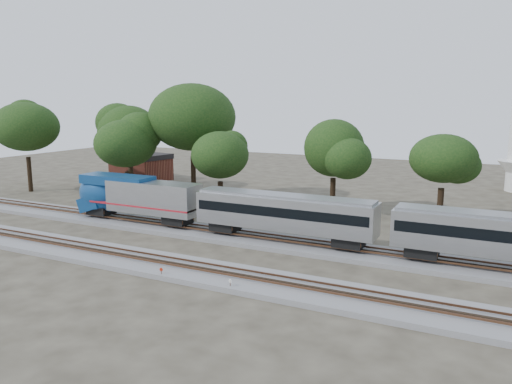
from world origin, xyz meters
TOP-DOWN VIEW (x-y plane):
  - ground at (0.00, 0.00)m, footprint 160.00×160.00m
  - track_far at (0.00, 6.00)m, footprint 160.00×5.00m
  - track_near at (0.00, -4.00)m, footprint 160.00×5.00m
  - train at (25.95, 6.00)m, footprint 88.02×3.03m
  - switch_stand_red at (2.91, -6.15)m, footprint 0.28×0.05m
  - switch_stand_white at (8.71, -6.02)m, footprint 0.28×0.12m
  - switch_lever at (7.48, -5.58)m, footprint 0.54×0.38m
  - brick_building at (-29.18, 30.80)m, footprint 10.15×7.95m
  - tree_0 at (-36.57, 14.93)m, footprint 9.53×9.53m
  - tree_1 at (-24.40, 22.68)m, footprint 8.51×8.51m
  - tree_2 at (-17.63, 14.17)m, footprint 7.90×7.90m
  - tree_3 at (-11.36, 19.78)m, footprint 11.15×11.15m
  - tree_4 at (-4.66, 15.38)m, footprint 6.94×6.94m
  - tree_5 at (7.27, 21.16)m, footprint 7.78×7.78m
  - tree_6 at (19.23, 21.72)m, footprint 7.10×7.10m

SIDE VIEW (x-z plane):
  - ground at x=0.00m, z-range 0.00..0.00m
  - switch_lever at x=7.48m, z-range 0.00..0.30m
  - track_far at x=0.00m, z-range -0.16..0.57m
  - track_near at x=0.00m, z-range -0.16..0.57m
  - switch_stand_red at x=2.91m, z-range 0.12..0.98m
  - switch_stand_white at x=8.71m, z-range 0.12..1.02m
  - brick_building at x=-29.18m, z-range 0.02..4.42m
  - train at x=25.95m, z-range 0.90..5.37m
  - tree_4 at x=-4.66m, z-range 1.91..11.69m
  - tree_6 at x=19.23m, z-range 1.96..11.96m
  - tree_5 at x=7.27m, z-range 2.15..13.11m
  - tree_2 at x=-17.63m, z-range 2.18..13.32m
  - tree_1 at x=-24.40m, z-range 2.36..14.35m
  - tree_0 at x=-36.57m, z-range 2.65..16.08m
  - tree_3 at x=-11.36m, z-range 3.10..18.81m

